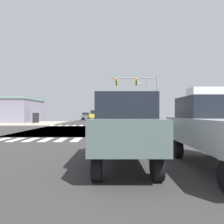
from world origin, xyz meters
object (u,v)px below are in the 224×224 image
traffic_signal_mast (140,88)px  bank_building (4,110)px  suv_crossing_1 (123,124)px  sedan_queued_2 (86,116)px  street_lamp (145,98)px  pickup_trailing_3 (219,128)px  box_truck_middle_1 (213,106)px  pickup_nearside_1 (95,115)px

traffic_signal_mast → bank_building: traffic_signal_mast is taller
suv_crossing_1 → sedan_queued_2: suv_crossing_1 is taller
sedan_queued_2 → street_lamp: bearing=134.9°
suv_crossing_1 → pickup_trailing_3: pickup_trailing_3 is taller
traffic_signal_mast → sedan_queued_2: (-10.61, 21.36, -4.18)m
street_lamp → bank_building: 26.34m
sedan_queued_2 → box_truck_middle_1: (19.04, -25.48, 1.45)m
street_lamp → bank_building: street_lamp is taller
pickup_trailing_3 → pickup_nearside_1: bearing=101.1°
pickup_trailing_3 → box_truck_middle_1: (9.04, 17.47, 1.27)m
suv_crossing_1 → box_truck_middle_1: size_ratio=0.64×
suv_crossing_1 → box_truck_middle_1: 20.84m
pickup_nearside_1 → box_truck_middle_1: (16.04, -18.23, 1.27)m
sedan_queued_2 → box_truck_middle_1: bearing=126.8°
box_truck_middle_1 → pickup_trailing_3: bearing=-27.4°
traffic_signal_mast → box_truck_middle_1: size_ratio=1.00×
sedan_queued_2 → pickup_trailing_3: bearing=103.1°
traffic_signal_mast → suv_crossing_1: (-3.61, -21.09, -3.91)m
street_lamp → suv_crossing_1: (-5.86, -29.57, -3.12)m
pickup_nearside_1 → traffic_signal_mast: bearing=118.3°
suv_crossing_1 → pickup_trailing_3: (3.00, -0.50, -0.10)m
bank_building → pickup_nearside_1: 17.49m
suv_crossing_1 → sedan_queued_2: 43.03m
bank_building → sedan_queued_2: size_ratio=3.10×
pickup_nearside_1 → pickup_trailing_3: size_ratio=1.00×
sedan_queued_2 → box_truck_middle_1: box_truck_middle_1 is taller
pickup_nearside_1 → sedan_queued_2: bearing=-67.5°
pickup_nearside_1 → box_truck_middle_1: box_truck_middle_1 is taller
bank_building → pickup_nearside_1: bank_building is taller
street_lamp → pickup_nearside_1: size_ratio=1.47×
pickup_trailing_3 → suv_crossing_1: bearing=170.5°
pickup_nearside_1 → box_truck_middle_1: 24.32m
bank_building → pickup_trailing_3: bank_building is taller
traffic_signal_mast → box_truck_middle_1: bearing=-26.0°
traffic_signal_mast → street_lamp: street_lamp is taller
street_lamp → pickup_trailing_3: size_ratio=1.47×
traffic_signal_mast → pickup_nearside_1: 16.53m
street_lamp → sedan_queued_2: 18.51m
pickup_trailing_3 → traffic_signal_mast: bearing=88.4°
street_lamp → box_truck_middle_1: 14.17m
pickup_nearside_1 → suv_crossing_1: size_ratio=1.11×
bank_building → street_lamp: bearing=0.8°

